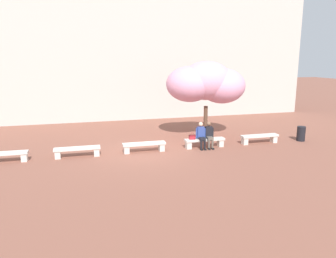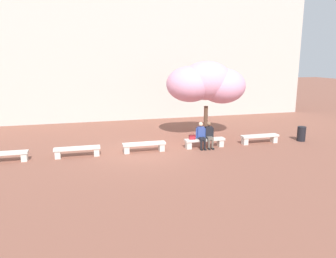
{
  "view_description": "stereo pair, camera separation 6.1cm",
  "coord_description": "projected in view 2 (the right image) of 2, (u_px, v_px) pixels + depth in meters",
  "views": [
    {
      "loc": [
        -2.85,
        -14.67,
        4.37
      ],
      "look_at": [
        1.22,
        0.2,
        1.0
      ],
      "focal_mm": 35.0,
      "sensor_mm": 36.0,
      "label": 1
    },
    {
      "loc": [
        -2.79,
        -14.68,
        4.37
      ],
      "look_at": [
        1.22,
        0.2,
        1.0
      ],
      "focal_mm": 35.0,
      "sensor_mm": 36.0,
      "label": 2
    }
  ],
  "objects": [
    {
      "name": "stone_bench_near_east",
      "position": [
        205.0,
        141.0,
        16.2
      ],
      "size": [
        2.03,
        0.45,
        0.45
      ],
      "color": "beige",
      "rests_on": "ground"
    },
    {
      "name": "stone_bench_center",
      "position": [
        144.0,
        146.0,
        15.43
      ],
      "size": [
        2.03,
        0.45,
        0.45
      ],
      "color": "beige",
      "rests_on": "ground"
    },
    {
      "name": "trash_bin",
      "position": [
        301.0,
        134.0,
        17.46
      ],
      "size": [
        0.44,
        0.44,
        0.78
      ],
      "primitive_type": "cylinder",
      "color": "black",
      "rests_on": "ground"
    },
    {
      "name": "cherry_tree_main",
      "position": [
        206.0,
        84.0,
        17.64
      ],
      "size": [
        4.32,
        2.71,
        4.19
      ],
      "color": "#513828",
      "rests_on": "ground"
    },
    {
      "name": "building_facade",
      "position": [
        116.0,
        46.0,
        24.03
      ],
      "size": [
        28.44,
        4.0,
        10.38
      ],
      "primitive_type": "cube",
      "color": "#B7B2A8",
      "rests_on": "ground"
    },
    {
      "name": "stone_bench_east_end",
      "position": [
        260.0,
        138.0,
        16.98
      ],
      "size": [
        2.03,
        0.45,
        0.45
      ],
      "color": "beige",
      "rests_on": "ground"
    },
    {
      "name": "stone_bench_near_west",
      "position": [
        77.0,
        150.0,
        14.65
      ],
      "size": [
        2.03,
        0.45,
        0.45
      ],
      "color": "beige",
      "rests_on": "ground"
    },
    {
      "name": "stone_bench_west_end",
      "position": [
        3.0,
        155.0,
        13.88
      ],
      "size": [
        2.03,
        0.45,
        0.45
      ],
      "color": "beige",
      "rests_on": "ground"
    },
    {
      "name": "person_seated_right",
      "position": [
        209.0,
        134.0,
        16.12
      ],
      "size": [
        0.51,
        0.7,
        1.29
      ],
      "color": "black",
      "rests_on": "ground"
    },
    {
      "name": "handbag",
      "position": [
        192.0,
        137.0,
        15.98
      ],
      "size": [
        0.3,
        0.15,
        0.34
      ],
      "color": "#A3232D",
      "rests_on": "stone_bench_near_east"
    },
    {
      "name": "person_seated_left",
      "position": [
        201.0,
        134.0,
        16.02
      ],
      "size": [
        0.51,
        0.7,
        1.29
      ],
      "color": "black",
      "rests_on": "ground"
    },
    {
      "name": "ground_plane",
      "position": [
        144.0,
        152.0,
        15.49
      ],
      "size": [
        100.0,
        100.0,
        0.0
      ],
      "primitive_type": "plane",
      "color": "brown"
    }
  ]
}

